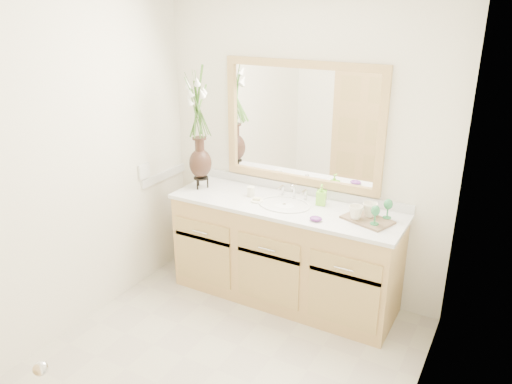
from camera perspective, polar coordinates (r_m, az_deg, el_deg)
The scene contains 20 objects.
floor at distance 3.54m, azimuth -4.59°, elevation -19.58°, with size 2.60×2.60×0.00m, color #BEB4A2.
wall_back at distance 3.99m, azimuth 5.29°, elevation 4.91°, with size 2.40×0.02×2.40m, color white.
wall_front at distance 2.09m, azimuth -26.13°, elevation -12.99°, with size 2.40×0.02×2.40m, color white.
wall_left at distance 3.68m, azimuth -20.93°, elevation 2.24°, with size 0.02×2.60×2.40m, color white.
wall_right at distance 2.49m, azimuth 18.42°, elevation -6.31°, with size 0.02×2.60×2.40m, color white.
vanity at distance 4.04m, azimuth 3.24°, elevation -7.03°, with size 1.80×0.55×0.80m.
counter at distance 3.87m, azimuth 3.37°, elevation -1.59°, with size 1.84×0.57×0.03m, color silver.
sink at distance 3.87m, azimuth 3.24°, elevation -2.21°, with size 0.38×0.34×0.23m.
mirror at distance 3.91m, azimuth 5.25°, elevation 7.72°, with size 1.32×0.04×0.97m.
switch_plate at distance 4.24m, azimuth -12.68°, elevation 2.36°, with size 0.02×0.12×0.12m, color white.
flower_vase at distance 4.05m, azimuth -6.60°, elevation 8.62°, with size 0.22×0.22×0.90m.
tumbler at distance 4.00m, azimuth -0.60°, elevation 0.07°, with size 0.06×0.06×0.08m, color white.
soap_dish at distance 3.90m, azimuth 0.09°, elevation -0.95°, with size 0.10×0.10×0.03m.
soap_bottle at distance 3.85m, azimuth 7.48°, elevation -0.41°, with size 0.07×0.07×0.15m, color #86E836.
purple_dish at distance 3.58m, azimuth 6.86°, elevation -3.04°, with size 0.09×0.07×0.03m, color #65287A.
tray at distance 3.65m, azimuth 12.62°, elevation -3.11°, with size 0.33×0.22×0.02m, color brown.
mug_left at distance 3.61m, azimuth 11.34°, elevation -2.23°, with size 0.10×0.10×0.10m, color white.
mug_right at distance 3.67m, azimuth 12.89°, elevation -1.93°, with size 0.11×0.10×0.11m, color white.
goblet_front at distance 3.53m, azimuth 13.49°, elevation -2.20°, with size 0.06×0.06×0.14m.
goblet_back at distance 3.66m, azimuth 14.87°, elevation -1.48°, with size 0.06×0.06×0.14m.
Camera 1 is at (1.54, -2.21, 2.29)m, focal length 35.00 mm.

